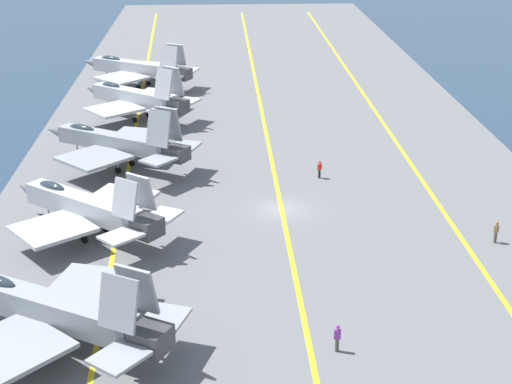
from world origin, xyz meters
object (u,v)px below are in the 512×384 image
Objects in this scene: parked_jet_second at (52,310)px; crew_purple_vest at (337,337)px; parked_jet_fifth at (136,98)px; crew_brown_vest at (496,231)px; parked_jet_fourth at (117,142)px; parked_jet_sixth at (137,68)px; crew_red_vest at (320,169)px; parked_jet_third at (87,207)px.

parked_jet_second is 17.01m from crew_purple_vest.
parked_jet_fifth reaches higher than parked_jet_second.
crew_brown_vest is (-34.29, -30.46, -1.58)m from parked_jet_fifth.
parked_jet_sixth is (31.13, 0.93, -0.15)m from parked_jet_fourth.
crew_purple_vest is (-31.97, -16.39, -1.65)m from parked_jet_fourth.
parked_jet_second reaches higher than parked_jet_sixth.
crew_red_vest is at bearing -5.08° from crew_purple_vest.
parked_jet_fourth is 9.35× the size of crew_red_vest.
crew_brown_vest is at bearing -140.69° from crew_red_vest.
parked_jet_second is at bearing 144.09° from crew_red_vest.
parked_jet_sixth is 9.59× the size of crew_red_vest.
parked_jet_fifth is at bearing 43.17° from crew_red_vest.
parked_jet_fourth is (30.34, -0.49, 0.28)m from parked_jet_second.
crew_brown_vest is at bearing -147.19° from parked_jet_sixth.
parked_jet_fourth is 31.15m from parked_jet_sixth.
parked_jet_fourth is at bearing -178.29° from parked_jet_sixth.
parked_jet_second is 46.72m from parked_jet_fifth.
parked_jet_sixth is 39.98m from crew_red_vest.
parked_jet_third reaches higher than crew_purple_vest.
parked_jet_third is at bearing 177.26° from parked_jet_fourth.
parked_jet_third is 31.37m from parked_jet_fifth.
parked_jet_fifth is at bearing -175.49° from parked_jet_sixth.
parked_jet_fifth is at bearing 41.61° from crew_brown_vest.
parked_jet_second is 1.14× the size of parked_jet_third.
crew_red_vest is at bearing -136.83° from parked_jet_fifth.
crew_purple_vest is (-48.35, -16.15, -1.55)m from parked_jet_fifth.
parked_jet_third is 0.90× the size of parked_jet_fourth.
parked_jet_third is at bearing 178.26° from parked_jet_fifth.
crew_red_vest is at bearing 39.31° from crew_brown_vest.
parked_jet_fifth is at bearing -1.74° from parked_jet_third.
parked_jet_third is 46.11m from parked_jet_sixth.
crew_purple_vest is at bearing -95.53° from parked_jet_second.
crew_red_vest is (-34.67, -19.85, -1.55)m from parked_jet_sixth.
parked_jet_fourth is at bearing 59.72° from crew_brown_vest.
crew_red_vest is 0.97× the size of crew_brown_vest.
parked_jet_fourth is 0.97× the size of parked_jet_sixth.
parked_jet_second is 1.03× the size of parked_jet_fourth.
parked_jet_third is at bearing 120.22° from crew_red_vest.
parked_jet_second is at bearing 111.72° from crew_brown_vest.
parked_jet_third is at bearing 84.65° from crew_brown_vest.
crew_purple_vest is at bearing -134.82° from parked_jet_third.
parked_jet_fifth is 45.89m from crew_brown_vest.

